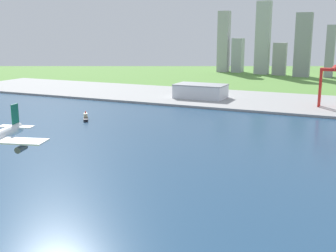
{
  "coord_description": "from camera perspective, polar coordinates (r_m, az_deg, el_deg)",
  "views": [
    {
      "loc": [
        103.3,
        6.12,
        79.26
      ],
      "look_at": [
        16.5,
        197.03,
        32.43
      ],
      "focal_mm": 45.17,
      "sensor_mm": 36.0,
      "label": 1
    }
  ],
  "objects": [
    {
      "name": "distant_skyline",
      "position": [
        832.0,
        13.35,
        10.46
      ],
      "size": [
        220.78,
        62.23,
        135.43
      ],
      "color": "#A3A4A7",
      "rests_on": "ground"
    },
    {
      "name": "warehouse_main",
      "position": [
        504.71,
        4.42,
        4.74
      ],
      "size": [
        59.68,
        35.26,
        16.28
      ],
      "color": "silver",
      "rests_on": "industrial_pier"
    },
    {
      "name": "ground_plane",
      "position": [
        321.43,
        4.93,
        -1.74
      ],
      "size": [
        2400.0,
        2400.0,
        0.0
      ],
      "primitive_type": "plane",
      "color": "#588B3B"
    },
    {
      "name": "tugboat_small",
      "position": [
        395.18,
        -11.05,
        1.11
      ],
      "size": [
        13.81,
        17.31,
        7.53
      ],
      "color": "black",
      "rests_on": "water_bay"
    },
    {
      "name": "water_bay",
      "position": [
        267.66,
        0.59,
        -4.62
      ],
      "size": [
        840.0,
        360.0,
        0.15
      ],
      "primitive_type": "cube",
      "color": "navy",
      "rests_on": "ground"
    },
    {
      "name": "industrial_pier",
      "position": [
        500.89,
        12.27,
        3.34
      ],
      "size": [
        840.0,
        140.0,
        2.5
      ],
      "primitive_type": "cube",
      "color": "#969696",
      "rests_on": "ground"
    },
    {
      "name": "port_crane_red",
      "position": [
        466.02,
        21.49,
        6.14
      ],
      "size": [
        27.78,
        47.37,
        43.1
      ],
      "color": "red",
      "rests_on": "industrial_pier"
    }
  ]
}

